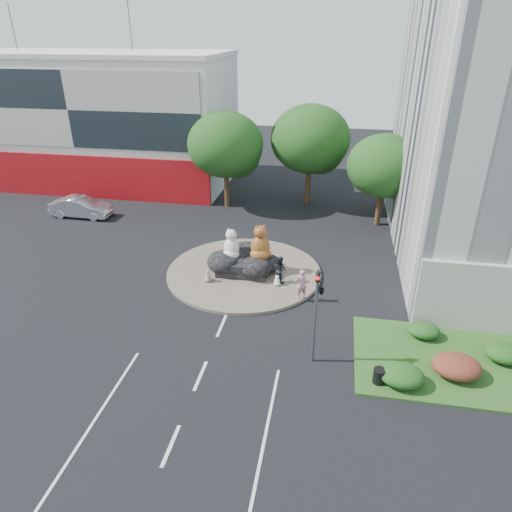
# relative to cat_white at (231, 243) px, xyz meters

# --- Properties ---
(ground) EXTENTS (120.00, 120.00, 0.00)m
(ground) POSITION_rel_cat_white_xyz_m (0.78, -9.92, -2.13)
(ground) COLOR black
(ground) RESTS_ON ground
(roundabout_island) EXTENTS (10.00, 10.00, 0.20)m
(roundabout_island) POSITION_rel_cat_white_xyz_m (0.78, 0.08, -2.03)
(roundabout_island) COLOR brown
(roundabout_island) RESTS_ON ground
(rock_plinth) EXTENTS (3.20, 2.60, 0.90)m
(rock_plinth) POSITION_rel_cat_white_xyz_m (0.78, 0.08, -1.48)
(rock_plinth) COLOR black
(rock_plinth) RESTS_ON roundabout_island
(shophouse_block) EXTENTS (25.20, 12.30, 17.40)m
(shophouse_block) POSITION_rel_cat_white_xyz_m (-17.22, 18.00, 4.05)
(shophouse_block) COLOR silver
(shophouse_block) RESTS_ON ground
(grass_verge) EXTENTS (10.00, 6.00, 0.12)m
(grass_verge) POSITION_rel_cat_white_xyz_m (12.78, -6.92, -2.07)
(grass_verge) COLOR #274316
(grass_verge) RESTS_ON ground
(tree_left) EXTENTS (6.46, 6.46, 8.27)m
(tree_left) POSITION_rel_cat_white_xyz_m (-3.15, 12.15, 3.12)
(tree_left) COLOR #382314
(tree_left) RESTS_ON ground
(tree_mid) EXTENTS (6.84, 6.84, 8.76)m
(tree_mid) POSITION_rel_cat_white_xyz_m (3.85, 14.15, 3.43)
(tree_mid) COLOR #382314
(tree_mid) RESTS_ON ground
(tree_right) EXTENTS (5.70, 5.70, 7.30)m
(tree_right) POSITION_rel_cat_white_xyz_m (9.85, 10.15, 2.50)
(tree_right) COLOR #382314
(tree_right) RESTS_ON ground
(hedge_near_green) EXTENTS (2.00, 1.60, 0.90)m
(hedge_near_green) POSITION_rel_cat_white_xyz_m (9.78, -8.92, -1.56)
(hedge_near_green) COLOR #1B3B12
(hedge_near_green) RESTS_ON grass_verge
(hedge_red) EXTENTS (2.20, 1.76, 0.99)m
(hedge_red) POSITION_rel_cat_white_xyz_m (12.28, -7.92, -1.52)
(hedge_red) COLOR #501519
(hedge_red) RESTS_ON grass_verge
(hedge_mid_green) EXTENTS (1.80, 1.44, 0.81)m
(hedge_mid_green) POSITION_rel_cat_white_xyz_m (14.78, -6.42, -1.61)
(hedge_mid_green) COLOR #1B3B12
(hedge_mid_green) RESTS_ON grass_verge
(hedge_back_green) EXTENTS (1.60, 1.28, 0.72)m
(hedge_back_green) POSITION_rel_cat_white_xyz_m (11.28, -5.12, -1.65)
(hedge_back_green) COLOR #1B3B12
(hedge_back_green) RESTS_ON grass_verge
(traffic_light) EXTENTS (0.44, 1.24, 5.00)m
(traffic_light) POSITION_rel_cat_white_xyz_m (5.87, -7.92, 1.49)
(traffic_light) COLOR #595B60
(traffic_light) RESTS_ON ground
(street_lamp) EXTENTS (2.34, 0.22, 8.06)m
(street_lamp) POSITION_rel_cat_white_xyz_m (13.59, -1.92, 2.42)
(street_lamp) COLOR #595B60
(street_lamp) RESTS_ON ground
(cat_white) EXTENTS (1.58, 1.50, 2.07)m
(cat_white) POSITION_rel_cat_white_xyz_m (0.00, 0.00, 0.00)
(cat_white) COLOR silver
(cat_white) RESTS_ON rock_plinth
(cat_tabby) EXTENTS (1.79, 1.68, 2.39)m
(cat_tabby) POSITION_rel_cat_white_xyz_m (1.83, 0.21, 0.16)
(cat_tabby) COLOR #BB7027
(cat_tabby) RESTS_ON rock_plinth
(kitten_calico) EXTENTS (0.65, 0.64, 0.82)m
(kitten_calico) POSITION_rel_cat_white_xyz_m (-1.15, -1.70, -1.52)
(kitten_calico) COLOR beige
(kitten_calico) RESTS_ON roundabout_island
(kitten_white) EXTENTS (0.56, 0.53, 0.71)m
(kitten_white) POSITION_rel_cat_white_xyz_m (3.15, -1.40, -1.58)
(kitten_white) COLOR silver
(kitten_white) RESTS_ON roundabout_island
(pedestrian_pink) EXTENTS (0.80, 0.70, 1.86)m
(pedestrian_pink) POSITION_rel_cat_white_xyz_m (4.73, -2.61, -1.00)
(pedestrian_pink) COLOR #C07C8D
(pedestrian_pink) RESTS_ON roundabout_island
(pedestrian_dark) EXTENTS (1.06, 1.03, 1.72)m
(pedestrian_dark) POSITION_rel_cat_white_xyz_m (3.25, -0.93, -1.07)
(pedestrian_dark) COLOR black
(pedestrian_dark) RESTS_ON roundabout_island
(parked_car) EXTENTS (5.17, 1.83, 1.70)m
(parked_car) POSITION_rel_cat_white_xyz_m (-14.75, 7.45, -1.28)
(parked_car) COLOR #B6BABE
(parked_car) RESTS_ON ground
(litter_bin) EXTENTS (0.58, 0.58, 0.72)m
(litter_bin) POSITION_rel_cat_white_xyz_m (8.80, -9.03, -1.65)
(litter_bin) COLOR black
(litter_bin) RESTS_ON grass_verge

